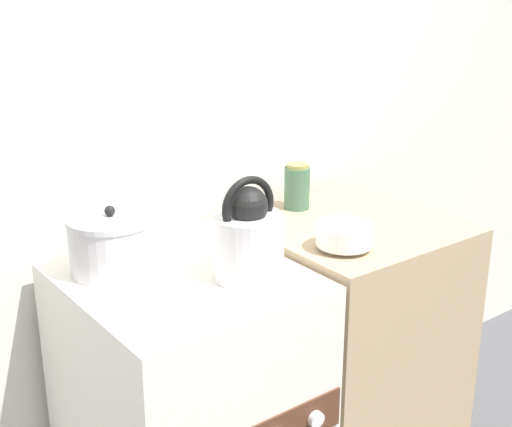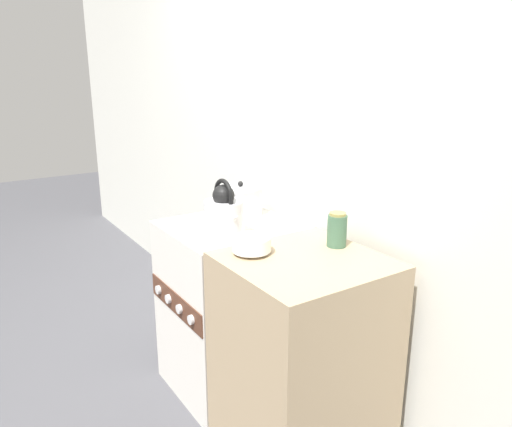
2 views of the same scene
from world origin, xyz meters
The scene contains 7 objects.
wall_back centered at (0.00, 0.68, 1.25)m, with size 7.00×0.06×2.50m.
stove centered at (0.00, 0.31, 0.44)m, with size 0.57×0.64×0.88m.
counter centered at (0.59, 0.30, 0.45)m, with size 0.58×0.60×0.90m.
kettle centered at (0.13, 0.20, 0.99)m, with size 0.22×0.18×0.27m.
cooking_pot centered at (-0.13, 0.44, 0.96)m, with size 0.23×0.23×0.18m.
enamel_bowl centered at (0.42, 0.15, 0.94)m, with size 0.16×0.16×0.07m.
storage_jar centered at (0.54, 0.50, 0.97)m, with size 0.08×0.08×0.15m.
Camera 1 is at (-0.86, -1.15, 1.64)m, focal length 50.00 mm.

